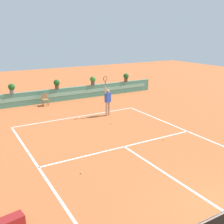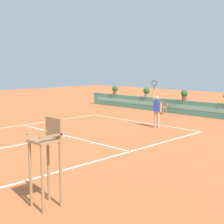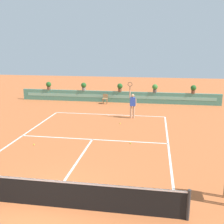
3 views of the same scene
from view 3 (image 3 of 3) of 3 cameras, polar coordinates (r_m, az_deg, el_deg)
ground_plane at (r=14.59m, az=-4.56°, el=-6.35°), size 60.00×60.00×0.00m
court_lines at (r=15.25m, az=-3.92°, el=-5.41°), size 8.32×11.94×0.01m
net at (r=9.20m, az=-13.76°, el=-16.14°), size 8.92×0.10×1.00m
back_wall_barrier at (r=24.33m, az=1.17°, el=3.23°), size 18.00×0.21×1.00m
ball_kid_chair at (r=23.78m, az=-1.46°, el=2.92°), size 0.44×0.44×0.85m
tennis_player at (r=18.96m, az=4.35°, el=1.76°), size 0.61×0.28×2.58m
tennis_ball_near_baseline at (r=17.75m, az=1.71°, el=-2.45°), size 0.07×0.07×0.07m
tennis_ball_mid_court at (r=14.68m, az=-16.22°, el=-6.62°), size 0.07×0.07×0.07m
tennis_ball_by_sideline at (r=14.31m, az=3.93°, el=-6.61°), size 0.07×0.07×0.07m
potted_plant_centre at (r=24.15m, az=1.69°, el=5.34°), size 0.48×0.48×0.72m
potted_plant_far_right at (r=24.17m, az=16.86°, el=4.75°), size 0.48×0.48×0.72m
potted_plant_far_left at (r=25.87m, az=-13.27°, el=5.56°), size 0.48×0.48×0.72m
potted_plant_left at (r=24.79m, az=-6.01°, el=5.50°), size 0.48×0.48×0.72m
potted_plant_right at (r=23.95m, az=9.08°, el=5.10°), size 0.48×0.48×0.72m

